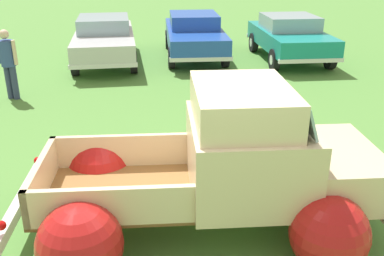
# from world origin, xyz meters

# --- Properties ---
(ground_plane) EXTENTS (80.00, 80.00, 0.00)m
(ground_plane) POSITION_xyz_m (0.00, 0.00, 0.00)
(ground_plane) COLOR #548C3D
(vintage_pickup_truck) EXTENTS (4.69, 2.89, 1.96)m
(vintage_pickup_truck) POSITION_xyz_m (0.39, 0.01, 0.76)
(vintage_pickup_truck) COLOR black
(vintage_pickup_truck) RESTS_ON ground
(show_car_0) EXTENTS (2.44, 4.91, 1.43)m
(show_car_0) POSITION_xyz_m (-2.53, 9.22, 0.79)
(show_car_0) COLOR black
(show_car_0) RESTS_ON ground
(show_car_1) EXTENTS (2.07, 4.74, 1.43)m
(show_car_1) POSITION_xyz_m (0.38, 9.89, 0.78)
(show_car_1) COLOR black
(show_car_1) RESTS_ON ground
(show_car_2) EXTENTS (2.22, 4.29, 1.43)m
(show_car_2) POSITION_xyz_m (3.51, 9.35, 0.78)
(show_car_2) COLOR black
(show_car_2) RESTS_ON ground
(spectator_0) EXTENTS (0.53, 0.44, 1.69)m
(spectator_0) POSITION_xyz_m (-4.26, 5.51, 0.96)
(spectator_0) COLOR navy
(spectator_0) RESTS_ON ground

